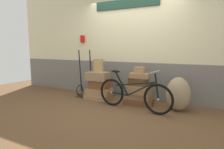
# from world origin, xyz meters

# --- Properties ---
(ground) EXTENTS (9.62, 5.20, 0.06)m
(ground) POSITION_xyz_m (0.00, 0.00, -0.03)
(ground) COLOR brown
(station_building) EXTENTS (7.62, 0.74, 2.87)m
(station_building) POSITION_xyz_m (0.01, 0.85, 1.44)
(station_building) COLOR slate
(station_building) RESTS_ON ground
(suitcase_0) EXTENTS (0.64, 0.44, 0.11)m
(suitcase_0) POSITION_xyz_m (-0.74, 0.23, 0.06)
(suitcase_0) COLOR #9E754C
(suitcase_0) RESTS_ON ground
(suitcase_1) EXTENTS (0.64, 0.46, 0.16)m
(suitcase_1) POSITION_xyz_m (-0.72, 0.26, 0.19)
(suitcase_1) COLOR #9E754C
(suitcase_1) RESTS_ON suitcase_0
(suitcase_2) EXTENTS (0.50, 0.36, 0.21)m
(suitcase_2) POSITION_xyz_m (-0.70, 0.27, 0.38)
(suitcase_2) COLOR brown
(suitcase_2) RESTS_ON suitcase_1
(suitcase_3) EXTENTS (0.58, 0.42, 0.21)m
(suitcase_3) POSITION_xyz_m (-0.75, 0.24, 0.59)
(suitcase_3) COLOR #937051
(suitcase_3) RESTS_ON suitcase_2
(suitcase_4) EXTENTS (0.70, 0.45, 0.13)m
(suitcase_4) POSITION_xyz_m (0.33, 0.28, 0.07)
(suitcase_4) COLOR brown
(suitcase_4) RESTS_ON ground
(suitcase_5) EXTENTS (0.56, 0.32, 0.12)m
(suitcase_5) POSITION_xyz_m (0.33, 0.28, 0.19)
(suitcase_5) COLOR #937051
(suitcase_5) RESTS_ON suitcase_4
(suitcase_6) EXTENTS (0.52, 0.34, 0.19)m
(suitcase_6) POSITION_xyz_m (0.36, 0.24, 0.35)
(suitcase_6) COLOR #9E754C
(suitcase_6) RESTS_ON suitcase_5
(suitcase_7) EXTENTS (0.42, 0.26, 0.17)m
(suitcase_7) POSITION_xyz_m (0.33, 0.26, 0.53)
(suitcase_7) COLOR brown
(suitcase_7) RESTS_ON suitcase_6
(suitcase_8) EXTENTS (0.44, 0.27, 0.12)m
(suitcase_8) POSITION_xyz_m (0.36, 0.24, 0.68)
(suitcase_8) COLOR #9E754C
(suitcase_8) RESTS_ON suitcase_7
(suitcase_9) EXTENTS (0.24, 0.15, 0.14)m
(suitcase_9) POSITION_xyz_m (0.35, 0.28, 0.80)
(suitcase_9) COLOR #9E754C
(suitcase_9) RESTS_ON suitcase_8
(wicker_basket) EXTENTS (0.25, 0.25, 0.34)m
(wicker_basket) POSITION_xyz_m (-0.73, 0.25, 0.86)
(wicker_basket) COLOR tan
(wicker_basket) RESTS_ON suitcase_3
(luggage_trolley) EXTENTS (0.43, 0.37, 1.25)m
(luggage_trolley) POSITION_xyz_m (-1.20, 0.33, 0.28)
(luggage_trolley) COLOR black
(luggage_trolley) RESTS_ON ground
(burlap_sack) EXTENTS (0.49, 0.42, 0.70)m
(burlap_sack) POSITION_xyz_m (1.21, 0.24, 0.35)
(burlap_sack) COLOR #9E8966
(burlap_sack) RESTS_ON ground
(bicycle) EXTENTS (1.70, 0.46, 0.85)m
(bicycle) POSITION_xyz_m (0.36, -0.14, 0.34)
(bicycle) COLOR black
(bicycle) RESTS_ON ground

